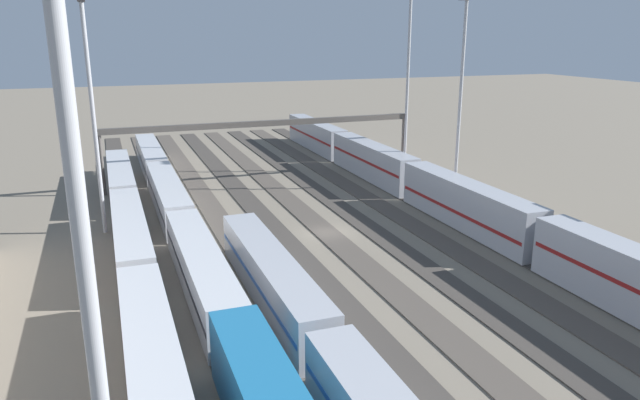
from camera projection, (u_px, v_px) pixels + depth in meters
ground_plane at (327, 233)px, 63.13m from camera, size 400.00×400.00×0.00m
track_bed_0 at (484, 214)px, 69.76m from camera, size 140.00×2.80×0.12m
track_bed_1 at (448, 218)px, 68.10m from camera, size 140.00×2.80×0.12m
track_bed_2 at (409, 223)px, 66.43m from camera, size 140.00×2.80×0.12m
track_bed_3 at (369, 228)px, 64.77m from camera, size 140.00×2.80×0.12m
track_bed_4 at (327, 233)px, 63.11m from camera, size 140.00×2.80×0.12m
track_bed_5 at (282, 238)px, 61.45m from camera, size 140.00×2.80×0.12m
track_bed_6 at (235, 244)px, 59.79m from camera, size 140.00×2.80×0.12m
track_bed_7 at (185, 250)px, 58.13m from camera, size 140.00×2.80×0.12m
track_bed_8 at (132, 256)px, 56.47m from camera, size 140.00×2.80×0.12m
train_on_track_6 at (325, 352)px, 35.78m from camera, size 47.20×3.06×3.80m
train_on_track_8 at (139, 286)px, 45.16m from camera, size 95.60×3.06×3.80m
train_on_track_1 at (466, 205)px, 64.24m from camera, size 119.80×3.06×5.00m
train_on_track_7 at (179, 220)px, 60.94m from camera, size 90.60×3.06×4.40m
light_mast_0 at (409, 54)px, 87.55m from camera, size 2.80×0.70×27.85m
light_mast_1 at (90, 81)px, 59.10m from camera, size 2.80×0.70×24.84m
light_mast_2 at (463, 65)px, 77.66m from camera, size 2.80×0.70×26.00m
light_mast_3 at (84, 260)px, 13.89m from camera, size 2.80×0.70×23.94m
signal_gantry at (265, 128)px, 83.28m from camera, size 0.70×45.00×8.80m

